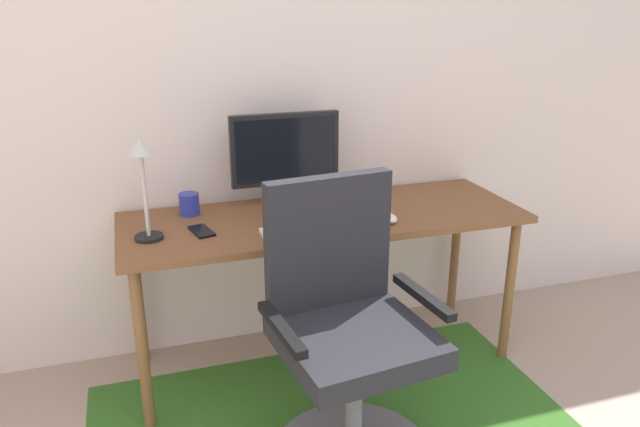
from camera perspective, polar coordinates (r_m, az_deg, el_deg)
The scene contains 9 objects.
wall_back at distance 2.79m, azimuth -7.93°, elevation 13.07°, with size 6.00×0.10×2.60m, color silver.
desk at distance 2.66m, azimuth 0.41°, elevation -1.45°, with size 1.73×0.61×0.72m.
monitor at distance 2.68m, azimuth -3.27°, elevation 5.63°, with size 0.48×0.18×0.42m.
keyboard at distance 2.44m, azimuth -0.47°, elevation -1.52°, with size 0.43×0.13×0.02m, color white.
computer_mouse at distance 2.56m, azimuth 6.47°, elevation -0.42°, with size 0.06×0.10×0.03m, color white.
coffee_cup at distance 2.68m, azimuth -12.13°, elevation 0.87°, with size 0.09×0.09×0.09m, color #2A359D.
cell_phone at distance 2.48m, azimuth -11.01°, elevation -1.63°, with size 0.07×0.14×0.01m, color black.
desk_lamp at distance 2.38m, azimuth -16.28°, elevation 3.99°, with size 0.11×0.11×0.40m.
office_chair at distance 2.19m, azimuth 2.57°, elevation -13.19°, with size 0.60×0.58×1.04m.
Camera 1 is at (-0.48, -0.53, 1.61)m, focal length 34.22 mm.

